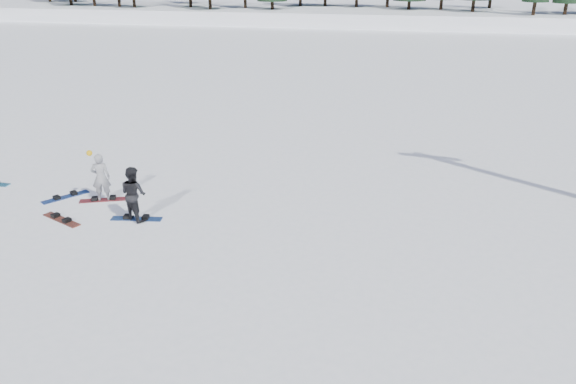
% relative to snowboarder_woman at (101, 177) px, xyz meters
% --- Properties ---
extents(ground, '(420.00, 420.00, 0.00)m').
position_rel_snowboarder_woman_xyz_m(ground, '(0.27, -1.42, -0.80)').
color(ground, white).
rests_on(ground, ground).
extents(alpine_backdrop, '(412.50, 227.00, 53.20)m').
position_rel_snowboarder_woman_xyz_m(alpine_backdrop, '(-11.45, 187.74, -14.77)').
color(alpine_backdrop, white).
rests_on(alpine_backdrop, ground).
extents(snowboarder_woman, '(0.67, 0.55, 1.71)m').
position_rel_snowboarder_woman_xyz_m(snowboarder_woman, '(0.00, 0.00, 0.00)').
color(snowboarder_woman, '#97969B').
rests_on(snowboarder_woman, ground).
extents(snowboarder_man, '(1.00, 0.92, 1.65)m').
position_rel_snowboarder_woman_xyz_m(snowboarder_man, '(1.63, -1.10, 0.03)').
color(snowboarder_man, black).
rests_on(snowboarder_man, ground).
extents(snowboard_woman, '(1.51, 0.78, 0.03)m').
position_rel_snowboarder_woman_xyz_m(snowboard_woman, '(0.00, 0.00, -0.78)').
color(snowboard_woman, maroon).
rests_on(snowboard_woman, ground).
extents(snowboard_man, '(1.52, 0.48, 0.03)m').
position_rel_snowboarder_woman_xyz_m(snowboard_man, '(1.63, -1.10, -0.78)').
color(snowboard_man, navy).
rests_on(snowboard_man, ground).
extents(snowboard_loose_a, '(1.12, 1.37, 0.03)m').
position_rel_snowboarder_woman_xyz_m(snowboard_loose_a, '(-1.33, -0.01, -0.78)').
color(snowboard_loose_a, '#1B3F98').
rests_on(snowboard_loose_a, ground).
extents(snowboard_loose_b, '(1.48, 0.89, 0.03)m').
position_rel_snowboarder_woman_xyz_m(snowboard_loose_b, '(-0.52, -1.58, -0.78)').
color(snowboard_loose_b, maroon).
rests_on(snowboard_loose_b, ground).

